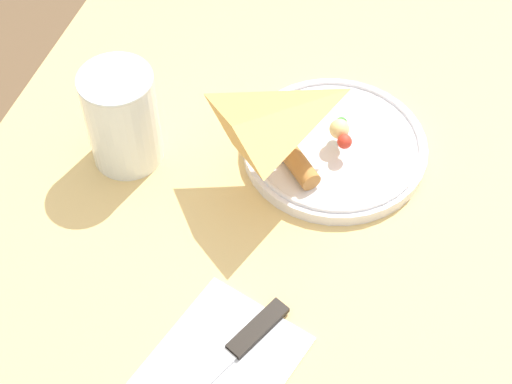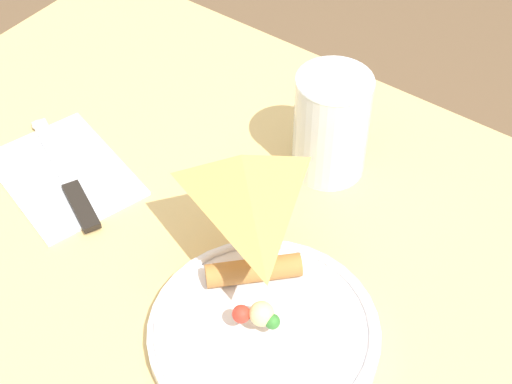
{
  "view_description": "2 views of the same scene",
  "coord_description": "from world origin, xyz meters",
  "px_view_note": "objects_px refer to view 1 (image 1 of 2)",
  "views": [
    {
      "loc": [
        0.54,
        0.16,
        1.48
      ],
      "look_at": [
        0.03,
        -0.0,
        0.8
      ],
      "focal_mm": 55.0,
      "sensor_mm": 36.0,
      "label": 1
    },
    {
      "loc": [
        -0.33,
        0.4,
        1.4
      ],
      "look_at": [
        0.01,
        -0.07,
        0.79
      ],
      "focal_mm": 55.0,
      "sensor_mm": 36.0,
      "label": 2
    }
  ],
  "objects_px": {
    "dining_table": "(265,255)",
    "milk_glass": "(123,121)",
    "butter_knife": "(223,362)",
    "napkin_folded": "(215,372)",
    "plate_pizza": "(336,144)"
  },
  "relations": [
    {
      "from": "plate_pizza",
      "to": "milk_glass",
      "type": "bearing_deg",
      "value": -71.51
    },
    {
      "from": "dining_table",
      "to": "plate_pizza",
      "type": "height_order",
      "value": "plate_pizza"
    },
    {
      "from": "plate_pizza",
      "to": "milk_glass",
      "type": "distance_m",
      "value": 0.25
    },
    {
      "from": "milk_glass",
      "to": "napkin_folded",
      "type": "relative_size",
      "value": 0.63
    },
    {
      "from": "plate_pizza",
      "to": "butter_knife",
      "type": "distance_m",
      "value": 0.31
    },
    {
      "from": "napkin_folded",
      "to": "milk_glass",
      "type": "bearing_deg",
      "value": -140.66
    },
    {
      "from": "dining_table",
      "to": "milk_glass",
      "type": "relative_size",
      "value": 7.91
    },
    {
      "from": "plate_pizza",
      "to": "napkin_folded",
      "type": "bearing_deg",
      "value": -7.67
    },
    {
      "from": "butter_knife",
      "to": "napkin_folded",
      "type": "bearing_deg",
      "value": 0.0
    },
    {
      "from": "plate_pizza",
      "to": "napkin_folded",
      "type": "xyz_separation_m",
      "value": [
        0.32,
        -0.04,
        -0.01
      ]
    },
    {
      "from": "napkin_folded",
      "to": "butter_knife",
      "type": "relative_size",
      "value": 1.06
    },
    {
      "from": "milk_glass",
      "to": "butter_knife",
      "type": "bearing_deg",
      "value": 41.14
    },
    {
      "from": "milk_glass",
      "to": "napkin_folded",
      "type": "xyz_separation_m",
      "value": [
        0.24,
        0.19,
        -0.06
      ]
    },
    {
      "from": "napkin_folded",
      "to": "butter_knife",
      "type": "height_order",
      "value": "butter_knife"
    },
    {
      "from": "milk_glass",
      "to": "butter_knife",
      "type": "distance_m",
      "value": 0.31
    }
  ]
}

